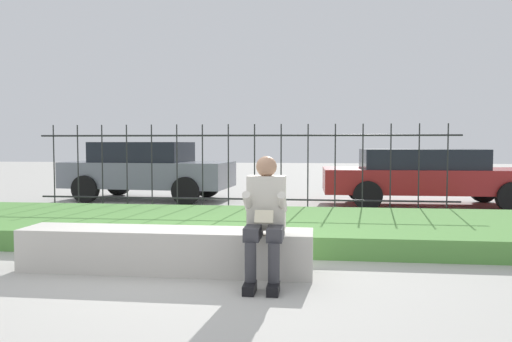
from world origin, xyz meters
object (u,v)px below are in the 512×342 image
Objects in this scene: stone_bench at (166,252)px; person_seated_reader at (265,214)px; car_parked_left at (147,169)px; car_parked_right at (427,175)px.

stone_bench is 2.52× the size of person_seated_reader.
car_parked_left is (-3.62, 6.95, 0.06)m from person_seated_reader.
stone_bench is at bearing -124.28° from car_parked_right.
car_parked_left is at bearing 110.67° from stone_bench.
person_seated_reader is 0.31× the size of car_parked_left.
car_parked_right is 1.13× the size of car_parked_left.
person_seated_reader is 7.83m from car_parked_left.
person_seated_reader and car_parked_right have the same top height.
person_seated_reader is 7.14m from car_parked_right.
person_seated_reader reaches higher than stone_bench.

